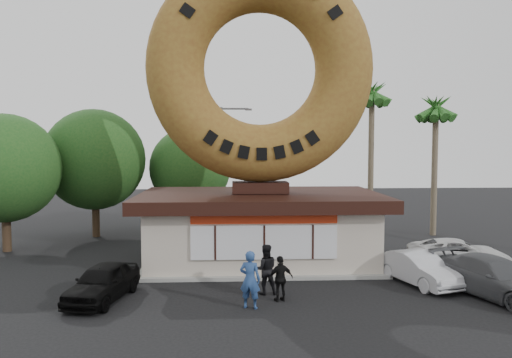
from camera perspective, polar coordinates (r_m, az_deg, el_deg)
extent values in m
plane|color=black|center=(18.11, 1.56, -13.88)|extent=(90.00, 90.00, 0.00)
cube|color=beige|center=(23.57, 0.46, -5.92)|extent=(10.00, 6.00, 3.00)
cube|color=#999993|center=(23.86, 0.45, -9.29)|extent=(10.60, 6.60, 0.15)
cube|color=#3F3F3F|center=(23.36, 0.46, -2.17)|extent=(10.00, 6.00, 0.10)
cube|color=black|center=(23.36, 0.46, -2.29)|extent=(11.20, 7.20, 0.55)
cube|color=silver|center=(20.57, 0.94, -7.24)|extent=(6.00, 0.12, 1.40)
cube|color=red|center=(20.38, 0.95, -4.49)|extent=(6.00, 0.10, 0.45)
cube|color=black|center=(23.31, 0.46, -0.95)|extent=(2.60, 1.40, 0.50)
torus|color=olive|center=(23.48, 0.47, 12.49)|extent=(10.45, 2.66, 10.45)
cylinder|color=#473321|center=(31.52, -17.85, -3.32)|extent=(0.44, 0.44, 3.30)
sphere|color=#1A481A|center=(31.29, -17.96, 2.14)|extent=(6.00, 6.00, 6.00)
cylinder|color=#473321|center=(32.56, -7.51, -3.32)|extent=(0.44, 0.44, 2.86)
sphere|color=#1A481A|center=(32.33, -7.55, 1.25)|extent=(5.20, 5.20, 5.20)
cylinder|color=#473321|center=(28.95, -26.64, -4.41)|extent=(0.44, 0.44, 3.08)
sphere|color=#1A481A|center=(28.70, -26.82, 1.13)|extent=(5.60, 5.60, 5.60)
cylinder|color=#726651|center=(32.42, 13.00, 2.02)|extent=(0.36, 0.36, 9.00)
cylinder|color=#726651|center=(32.17, 19.72, 0.99)|extent=(0.36, 0.36, 8.00)
cylinder|color=#59595E|center=(33.23, -3.97, 1.30)|extent=(0.18, 0.18, 8.00)
cylinder|color=#59595E|center=(33.27, -2.43, 8.03)|extent=(1.80, 0.12, 0.12)
cube|color=#59595E|center=(33.28, -0.87, 7.95)|extent=(0.45, 0.20, 0.12)
imported|color=navy|center=(17.20, -0.69, -11.41)|extent=(0.83, 0.66, 1.98)
imported|color=black|center=(18.78, 1.08, -10.27)|extent=(0.95, 0.76, 1.86)
imported|color=black|center=(18.00, 2.83, -11.31)|extent=(1.02, 0.68, 1.62)
imported|color=black|center=(18.93, -17.14, -11.19)|extent=(2.32, 4.09, 1.31)
imported|color=#BBBCC1|center=(21.09, 18.11, -9.70)|extent=(2.47, 4.09, 1.27)
imported|color=#535558|center=(20.44, 25.56, -10.11)|extent=(3.66, 5.31, 1.43)
imported|color=silver|center=(24.67, 22.14, -7.84)|extent=(4.83, 3.01, 1.24)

